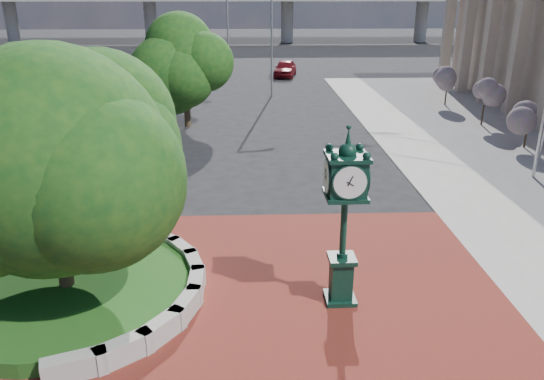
% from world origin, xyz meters
% --- Properties ---
extents(ground, '(200.00, 200.00, 0.00)m').
position_xyz_m(ground, '(0.00, 0.00, 0.00)').
color(ground, black).
rests_on(ground, ground).
extents(plaza, '(12.00, 12.00, 0.04)m').
position_xyz_m(plaza, '(0.00, -1.00, 0.02)').
color(plaza, maroon).
rests_on(plaza, ground).
extents(planter_wall, '(2.96, 6.77, 0.54)m').
position_xyz_m(planter_wall, '(-2.71, -0.00, 0.27)').
color(planter_wall, '#9E9B93').
rests_on(planter_wall, ground).
extents(grass_bed, '(6.10, 6.10, 0.40)m').
position_xyz_m(grass_bed, '(-5.00, 0.00, 0.20)').
color(grass_bed, '#164E1A').
rests_on(grass_bed, ground).
extents(tree_planter, '(5.20, 5.20, 6.33)m').
position_xyz_m(tree_planter, '(-5.00, 0.00, 3.72)').
color(tree_planter, '#38281C').
rests_on(tree_planter, ground).
extents(tree_street, '(4.40, 4.40, 5.45)m').
position_xyz_m(tree_street, '(-4.00, 18.00, 3.24)').
color(tree_street, '#38281C').
rests_on(tree_street, ground).
extents(post_clock, '(0.94, 0.94, 4.42)m').
position_xyz_m(post_clock, '(1.79, -0.41, 2.43)').
color(post_clock, black).
rests_on(post_clock, ground).
extents(parked_car, '(2.49, 4.57, 1.47)m').
position_xyz_m(parked_car, '(2.68, 36.37, 0.74)').
color(parked_car, '#610D14').
rests_on(parked_car, ground).
extents(street_lamp_near, '(1.82, 0.48, 8.16)m').
position_xyz_m(street_lamp_near, '(1.32, 27.27, 4.78)').
color(street_lamp_near, slate).
rests_on(street_lamp_near, ground).
extents(street_lamp_far, '(2.30, 0.48, 10.27)m').
position_xyz_m(street_lamp_far, '(-2.41, 43.30, 6.02)').
color(street_lamp_far, slate).
rests_on(street_lamp_far, ground).
extents(shrub_near, '(1.20, 1.20, 2.20)m').
position_xyz_m(shrub_near, '(13.00, 12.90, 1.59)').
color(shrub_near, '#38281C').
rests_on(shrub_near, ground).
extents(shrub_mid, '(1.20, 1.20, 2.20)m').
position_xyz_m(shrub_mid, '(12.80, 17.57, 1.59)').
color(shrub_mid, '#38281C').
rests_on(shrub_mid, ground).
extents(shrub_far, '(1.20, 1.20, 2.20)m').
position_xyz_m(shrub_far, '(12.66, 23.25, 1.59)').
color(shrub_far, '#38281C').
rests_on(shrub_far, ground).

